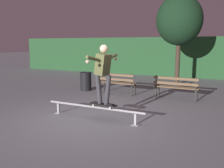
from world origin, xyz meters
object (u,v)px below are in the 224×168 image
Objects in this scene: tree_behind_benches at (179,20)px; trash_can at (86,81)px; skateboard at (103,104)px; skateboarder at (103,69)px; grind_rail at (94,109)px; park_bench_left_center at (176,85)px; park_bench_leftmost at (117,81)px.

tree_behind_benches reaches higher than trash_can.
skateboarder is (0.00, -0.00, 0.94)m from skateboard.
skateboarder is at bearing -51.14° from trash_can.
skateboard is (0.29, -0.00, 0.15)m from grind_rail.
skateboarder is 6.96m from tree_behind_benches.
skateboarder is at bearing -0.05° from grind_rail.
park_bench_left_center is 3.95m from trash_can.
park_bench_leftmost reaches higher than trash_can.
skateboard is 0.49× the size of park_bench_leftmost.
trash_can is at bearing -134.52° from tree_behind_benches.
tree_behind_benches is (0.74, 6.72, 2.84)m from grind_rail.
skateboard is 0.51× the size of skateboarder.
park_bench_leftmost is (-1.20, 3.29, 0.11)m from skateboard.
grind_rail is 1.84× the size of park_bench_left_center.
park_bench_leftmost is (-0.92, 3.29, 0.26)m from grind_rail.
tree_behind_benches is at bearing 86.18° from skateboard.
tree_behind_benches is (0.45, 6.72, 1.76)m from skateboarder.
trash_can is at bearing 128.86° from skateboarder.
grind_rail is at bearing -113.85° from park_bench_left_center.
tree_behind_benches is 5.43× the size of trash_can.
park_bench_left_center reaches higher than grind_rail.
park_bench_left_center is (1.17, 3.29, 0.11)m from skateboard.
grind_rail is at bearing -74.44° from park_bench_leftmost.
grind_rail is 3.73× the size of skateboard.
park_bench_left_center is 2.01× the size of trash_can.
grind_rail is 3.70× the size of trash_can.
tree_behind_benches reaches higher than skateboard.
grind_rail is 0.68× the size of tree_behind_benches.
tree_behind_benches reaches higher than skateboarder.
park_bench_left_center reaches higher than skateboard.
park_bench_leftmost is at bearing 110.09° from skateboard.
tree_behind_benches is at bearing 45.48° from trash_can.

